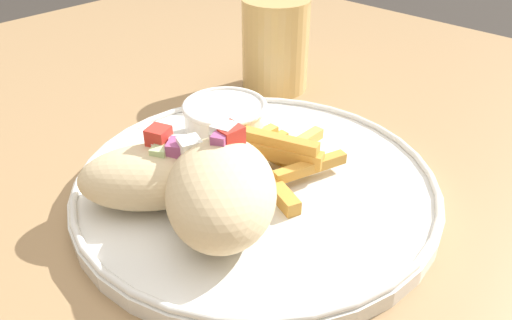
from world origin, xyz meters
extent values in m
cube|color=#9E7A51|center=(0.00, 0.00, 0.69)|extent=(1.14, 1.14, 0.04)
cylinder|color=#9E7A51|center=(0.50, 0.50, 0.33)|extent=(0.06, 0.06, 0.67)
cylinder|color=white|center=(0.01, -0.06, 0.71)|extent=(0.31, 0.31, 0.01)
torus|color=white|center=(0.01, -0.06, 0.72)|extent=(0.31, 0.31, 0.01)
ellipsoid|color=beige|center=(-0.05, -0.08, 0.75)|extent=(0.14, 0.14, 0.06)
cube|color=red|center=(-0.02, -0.07, 0.78)|extent=(0.02, 0.02, 0.02)
cube|color=white|center=(-0.02, -0.06, 0.78)|extent=(0.02, 0.02, 0.02)
cube|color=#A34C84|center=(-0.03, -0.07, 0.78)|extent=(0.01, 0.01, 0.01)
cube|color=silver|center=(-0.03, -0.06, 0.78)|extent=(0.02, 0.02, 0.01)
ellipsoid|color=beige|center=(-0.06, -0.02, 0.74)|extent=(0.13, 0.13, 0.05)
cube|color=#A34C84|center=(-0.05, -0.04, 0.76)|extent=(0.02, 0.02, 0.02)
cube|color=red|center=(-0.05, -0.02, 0.77)|extent=(0.02, 0.02, 0.02)
cube|color=white|center=(-0.04, -0.03, 0.76)|extent=(0.02, 0.02, 0.02)
cube|color=silver|center=(-0.05, -0.02, 0.76)|extent=(0.02, 0.02, 0.01)
cube|color=#B7D693|center=(-0.06, -0.03, 0.76)|extent=(0.02, 0.02, 0.01)
cube|color=white|center=(-0.04, -0.04, 0.77)|extent=(0.02, 0.02, 0.02)
cube|color=gold|center=(0.01, -0.08, 0.72)|extent=(0.04, 0.08, 0.01)
cube|color=gold|center=(0.05, -0.05, 0.72)|extent=(0.02, 0.07, 0.01)
cube|color=gold|center=(0.05, -0.03, 0.72)|extent=(0.07, 0.02, 0.01)
cube|color=#E5B251|center=(0.08, -0.05, 0.72)|extent=(0.07, 0.01, 0.01)
cube|color=gold|center=(0.04, -0.06, 0.73)|extent=(0.04, 0.07, 0.01)
cube|color=gold|center=(0.05, -0.09, 0.73)|extent=(0.07, 0.03, 0.01)
cube|color=gold|center=(0.04, -0.06, 0.74)|extent=(0.04, 0.08, 0.01)
cube|color=gold|center=(0.03, -0.03, 0.73)|extent=(0.08, 0.01, 0.01)
cylinder|color=white|center=(0.04, 0.01, 0.73)|extent=(0.08, 0.08, 0.03)
cylinder|color=white|center=(0.04, 0.01, 0.75)|extent=(0.06, 0.06, 0.01)
torus|color=white|center=(0.04, 0.01, 0.75)|extent=(0.08, 0.08, 0.00)
cylinder|color=tan|center=(0.19, 0.07, 0.76)|extent=(0.08, 0.08, 0.11)
cylinder|color=silver|center=(0.19, 0.07, 0.74)|extent=(0.07, 0.07, 0.06)
camera|label=1|loc=(-0.24, -0.30, 0.96)|focal=35.00mm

